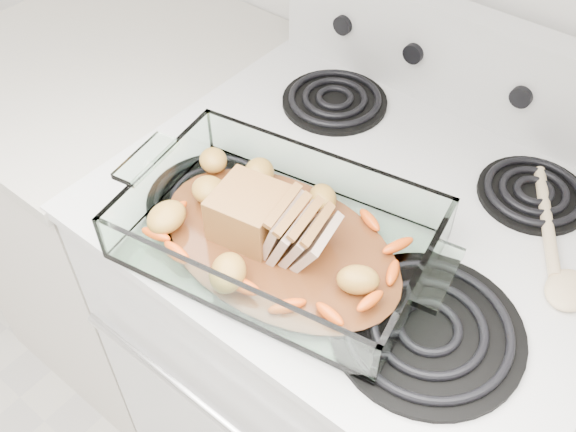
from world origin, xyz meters
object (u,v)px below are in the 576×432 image
Objects in this scene: counter_left at (136,212)px; baking_dish at (279,237)px; electric_range at (352,353)px; pork_roast at (265,218)px.

baking_dish is at bearing -15.64° from counter_left.
electric_range is at bearing 65.17° from baking_dish.
electric_range is at bearing 76.47° from pork_roast.
counter_left is (-0.67, -0.00, -0.02)m from electric_range.
pork_roast is (0.59, -0.17, 0.52)m from counter_left.
baking_dish is (-0.05, -0.17, 0.48)m from electric_range.
electric_range reaches higher than counter_left.
counter_left is at bearing -179.90° from electric_range.
baking_dish is (0.62, -0.17, 0.50)m from counter_left.
pork_roast reaches higher than counter_left.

